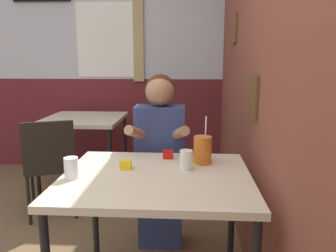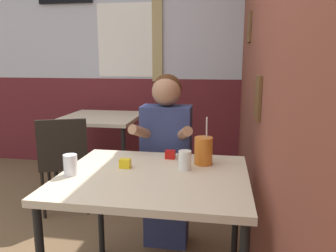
{
  "view_description": "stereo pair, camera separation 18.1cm",
  "coord_description": "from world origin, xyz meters",
  "views": [
    {
      "loc": [
        0.72,
        -1.25,
        1.33
      ],
      "look_at": [
        0.61,
        0.53,
        0.97
      ],
      "focal_mm": 35.0,
      "sensor_mm": 36.0,
      "label": 1
    },
    {
      "loc": [
        0.9,
        -1.23,
        1.33
      ],
      "look_at": [
        0.61,
        0.53,
        0.97
      ],
      "focal_mm": 35.0,
      "sensor_mm": 36.0,
      "label": 2
    }
  ],
  "objects": [
    {
      "name": "brick_wall_right",
      "position": [
        1.15,
        1.33,
        1.35
      ],
      "size": [
        0.08,
        4.65,
        2.7
      ],
      "color": "brown",
      "rests_on": "ground_plane"
    },
    {
      "name": "back_wall",
      "position": [
        -0.01,
        2.68,
        1.36
      ],
      "size": [
        5.23,
        0.09,
        2.7
      ],
      "color": "silver",
      "rests_on": "ground_plane"
    },
    {
      "name": "main_table",
      "position": [
        0.56,
        0.37,
        0.67
      ],
      "size": [
        0.98,
        0.82,
        0.74
      ],
      "color": "beige",
      "rests_on": "ground_plane"
    },
    {
      "name": "background_table",
      "position": [
        -0.36,
        2.04,
        0.66
      ],
      "size": [
        0.79,
        0.81,
        0.74
      ],
      "color": "beige",
      "rests_on": "ground_plane"
    },
    {
      "name": "chair_near_window",
      "position": [
        -0.43,
        1.31,
        0.5
      ],
      "size": [
        0.52,
        0.52,
        0.85
      ],
      "rotation": [
        0.0,
        0.0,
        0.37
      ],
      "color": "black",
      "rests_on": "ground_plane"
    },
    {
      "name": "person_seated",
      "position": [
        0.53,
        0.95,
        0.65
      ],
      "size": [
        0.42,
        0.4,
        1.23
      ],
      "color": "navy",
      "rests_on": "ground_plane"
    },
    {
      "name": "cocktail_pitcher",
      "position": [
        0.81,
        0.58,
        0.82
      ],
      "size": [
        0.1,
        0.1,
        0.28
      ],
      "color": "#C6661E",
      "rests_on": "main_table"
    },
    {
      "name": "glass_near_pitcher",
      "position": [
        0.14,
        0.29,
        0.79
      ],
      "size": [
        0.07,
        0.07,
        0.11
      ],
      "color": "silver",
      "rests_on": "main_table"
    },
    {
      "name": "glass_center",
      "position": [
        0.71,
        0.47,
        0.79
      ],
      "size": [
        0.07,
        0.07,
        0.11
      ],
      "color": "silver",
      "rests_on": "main_table"
    },
    {
      "name": "condiment_ketchup",
      "position": [
        0.6,
        0.66,
        0.76
      ],
      "size": [
        0.06,
        0.04,
        0.05
      ],
      "color": "#B7140F",
      "rests_on": "main_table"
    },
    {
      "name": "condiment_mustard",
      "position": [
        0.38,
        0.44,
        0.76
      ],
      "size": [
        0.06,
        0.04,
        0.05
      ],
      "color": "yellow",
      "rests_on": "main_table"
    }
  ]
}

